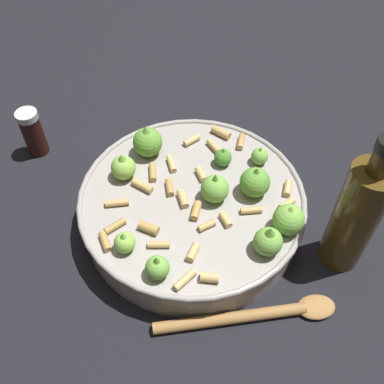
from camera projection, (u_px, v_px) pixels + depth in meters
The scene contains 5 objects.
ground_plane at pixel (192, 220), 0.70m from camera, with size 2.40×2.40×0.00m, color black.
cooking_pan at pixel (193, 205), 0.67m from camera, with size 0.33×0.33×0.11m.
pepper_shaker at pixel (33, 132), 0.76m from camera, with size 0.04×0.04×0.09m.
olive_oil_bottle at pixel (356, 215), 0.58m from camera, with size 0.06×0.06×0.23m.
wooden_spoon at pixel (256, 315), 0.59m from camera, with size 0.19×0.19×0.02m.
Camera 1 is at (0.24, -0.33, 0.56)m, focal length 41.75 mm.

